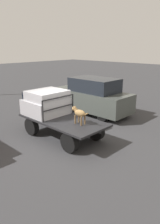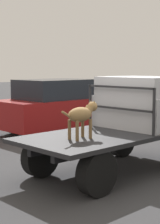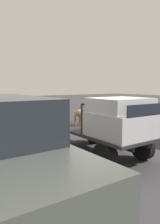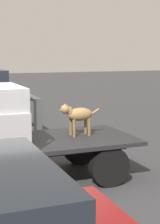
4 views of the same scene
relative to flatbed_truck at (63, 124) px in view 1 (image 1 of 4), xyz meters
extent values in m
plane|color=#38383A|center=(0.00, 0.00, -0.59)|extent=(80.00, 80.00, 0.00)
cylinder|color=black|center=(1.21, 0.76, -0.21)|extent=(0.77, 0.24, 0.77)
cylinder|color=black|center=(1.21, -0.76, -0.21)|extent=(0.77, 0.24, 0.77)
cylinder|color=black|center=(-1.21, 0.76, -0.21)|extent=(0.77, 0.24, 0.77)
cylinder|color=black|center=(-1.21, -0.76, -0.21)|extent=(0.77, 0.24, 0.77)
cube|color=black|center=(0.00, 0.32, 0.06)|extent=(3.59, 0.10, 0.18)
cube|color=black|center=(0.00, -0.32, 0.06)|extent=(3.59, 0.10, 0.18)
cube|color=#232326|center=(0.00, 0.00, 0.19)|extent=(3.90, 1.83, 0.08)
cube|color=#B7B7BC|center=(1.10, 0.00, 0.57)|extent=(1.60, 1.71, 0.67)
cube|color=#B7B7BC|center=(0.98, 0.00, 1.11)|extent=(1.36, 1.58, 0.41)
cube|color=black|center=(1.89, 0.00, 1.05)|extent=(0.02, 1.40, 0.31)
cube|color=#232326|center=(0.23, 0.84, 0.69)|extent=(0.04, 0.04, 0.91)
cube|color=#232326|center=(0.23, -0.84, 0.69)|extent=(0.04, 0.04, 0.91)
cube|color=#232326|center=(0.23, 0.00, 1.12)|extent=(0.04, 1.67, 0.04)
cube|color=#232326|center=(0.23, 0.00, 0.69)|extent=(0.04, 1.67, 0.04)
cylinder|color=brown|center=(-0.78, 0.02, 0.41)|extent=(0.06, 0.06, 0.35)
cylinder|color=brown|center=(-0.78, -0.18, 0.41)|extent=(0.06, 0.06, 0.35)
cylinder|color=brown|center=(-1.11, 0.02, 0.41)|extent=(0.06, 0.06, 0.35)
cylinder|color=brown|center=(-1.11, -0.18, 0.41)|extent=(0.06, 0.06, 0.35)
ellipsoid|color=olive|center=(-0.95, -0.08, 0.68)|extent=(0.53, 0.27, 0.27)
sphere|color=brown|center=(-0.80, -0.08, 0.63)|extent=(0.12, 0.12, 0.12)
cylinder|color=olive|center=(-0.72, -0.08, 0.75)|extent=(0.19, 0.15, 0.18)
sphere|color=olive|center=(-0.63, -0.08, 0.80)|extent=(0.18, 0.18, 0.18)
cone|color=brown|center=(-0.55, -0.08, 0.78)|extent=(0.10, 0.10, 0.10)
cone|color=olive|center=(-0.64, -0.03, 0.88)|extent=(0.06, 0.08, 0.10)
cone|color=olive|center=(-0.64, -0.13, 0.88)|extent=(0.06, 0.08, 0.10)
cylinder|color=olive|center=(-1.27, -0.08, 0.70)|extent=(0.23, 0.04, 0.16)
cylinder|color=black|center=(3.02, -2.80, -0.29)|extent=(0.60, 0.20, 0.60)
cylinder|color=black|center=(3.02, -4.40, -0.29)|extent=(0.60, 0.20, 0.60)
cylinder|color=black|center=(0.04, -2.80, -0.29)|extent=(0.60, 0.20, 0.60)
cylinder|color=black|center=(0.04, -4.40, -0.29)|extent=(0.60, 0.20, 0.60)
cube|color=#474C47|center=(1.53, -3.60, 0.18)|extent=(4.81, 1.88, 1.05)
cube|color=#1E232B|center=(1.29, -3.60, 1.08)|extent=(2.65, 1.69, 0.76)
camera|label=1|loc=(-6.57, 5.80, 3.19)|focal=35.00mm
camera|label=2|loc=(-5.53, -4.88, 1.53)|focal=60.00mm
camera|label=3|loc=(5.44, -4.53, 1.67)|focal=35.00mm
camera|label=4|loc=(1.81, 6.91, 1.91)|focal=60.00mm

